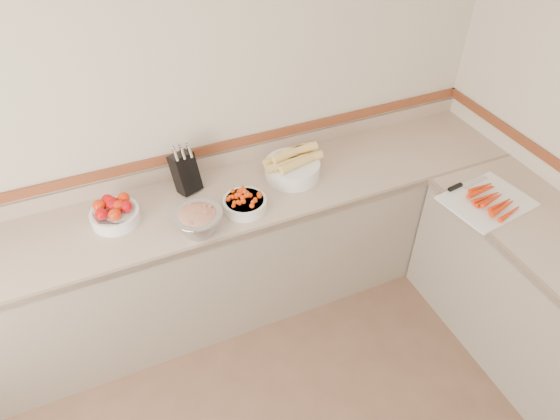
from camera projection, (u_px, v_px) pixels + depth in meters
name	position (u px, v px, depth m)	size (l,w,h in m)	color
back_wall	(178.00, 118.00, 2.84)	(4.00, 4.00, 0.00)	beige
counter_back	(209.00, 258.00, 3.18)	(4.00, 0.65, 1.08)	tan
knife_block	(185.00, 172.00, 2.91)	(0.17, 0.19, 0.31)	black
tomato_bowl	(115.00, 212.00, 2.74)	(0.27, 0.27, 0.13)	white
cherry_tomato_bowl	(245.00, 202.00, 2.83)	(0.25, 0.25, 0.14)	white
corn_bowl	(292.00, 166.00, 3.04)	(0.38, 0.34, 0.20)	white
rhubarb_bowl	(198.00, 220.00, 2.67)	(0.27, 0.27, 0.16)	#B2B2BA
cutting_board	(488.00, 200.00, 2.89)	(0.52, 0.44, 0.07)	white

